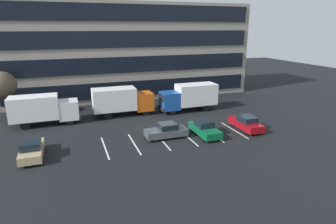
# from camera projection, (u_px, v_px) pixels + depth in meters

# --- Properties ---
(ground_plane) EXTENTS (120.00, 120.00, 0.00)m
(ground_plane) POSITION_uv_depth(u_px,v_px,m) (164.00, 128.00, 31.86)
(ground_plane) COLOR black
(office_building) EXTENTS (38.15, 10.18, 14.40)m
(office_building) POSITION_uv_depth(u_px,v_px,m) (128.00, 51.00, 45.99)
(office_building) COLOR gray
(office_building) RESTS_ON ground_plane
(lot_markings) EXTENTS (14.14, 5.40, 0.01)m
(lot_markings) POSITION_uv_depth(u_px,v_px,m) (175.00, 138.00, 28.99)
(lot_markings) COLOR silver
(lot_markings) RESTS_ON ground_plane
(box_truck_orange) EXTENTS (7.68, 2.54, 3.56)m
(box_truck_orange) POSITION_uv_depth(u_px,v_px,m) (122.00, 100.00, 35.99)
(box_truck_orange) COLOR #D85914
(box_truck_orange) RESTS_ON ground_plane
(box_truck_white) EXTENTS (7.47, 2.48, 3.47)m
(box_truck_white) POSITION_uv_depth(u_px,v_px,m) (43.00, 109.00, 32.44)
(box_truck_white) COLOR white
(box_truck_white) RESTS_ON ground_plane
(box_truck_blue) EXTENTS (7.71, 2.55, 3.57)m
(box_truck_blue) POSITION_uv_depth(u_px,v_px,m) (189.00, 96.00, 37.98)
(box_truck_blue) COLOR #194799
(box_truck_blue) RESTS_ON ground_plane
(sedan_charcoal) EXTENTS (4.24, 1.77, 1.52)m
(sedan_charcoal) POSITION_uv_depth(u_px,v_px,m) (166.00, 131.00, 28.98)
(sedan_charcoal) COLOR #474C51
(sedan_charcoal) RESTS_ON ground_plane
(sedan_tan) EXTENTS (1.81, 4.31, 1.54)m
(sedan_tan) POSITION_uv_depth(u_px,v_px,m) (32.00, 150.00, 24.51)
(sedan_tan) COLOR tan
(sedan_tan) RESTS_ON ground_plane
(sedan_forest) EXTENTS (1.81, 4.34, 1.55)m
(sedan_forest) POSITION_uv_depth(u_px,v_px,m) (205.00, 129.00, 29.60)
(sedan_forest) COLOR #0C5933
(sedan_forest) RESTS_ON ground_plane
(sedan_maroon) EXTENTS (1.84, 4.40, 1.58)m
(sedan_maroon) POSITION_uv_depth(u_px,v_px,m) (246.00, 123.00, 31.26)
(sedan_maroon) COLOR maroon
(sedan_maroon) RESTS_ON ground_plane
(bare_tree) EXTENTS (3.13, 3.13, 5.87)m
(bare_tree) POSITION_uv_depth(u_px,v_px,m) (3.00, 85.00, 33.75)
(bare_tree) COLOR #473323
(bare_tree) RESTS_ON ground_plane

